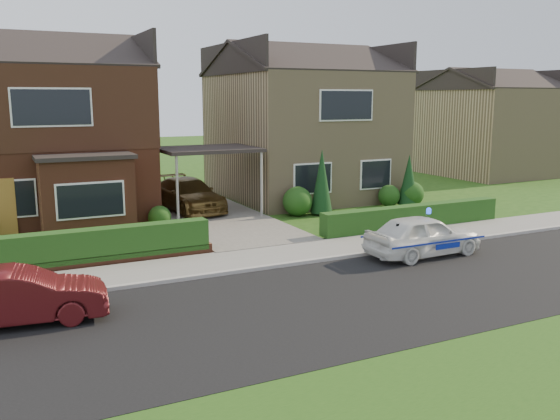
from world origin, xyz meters
TOP-DOWN VIEW (x-y plane):
  - ground at (0.00, 0.00)m, footprint 120.00×120.00m
  - road at (0.00, 0.00)m, footprint 60.00×6.00m
  - kerb at (0.00, 3.05)m, footprint 60.00×0.16m
  - sidewalk at (0.00, 4.10)m, footprint 60.00×2.00m
  - grass_verge at (0.00, -5.00)m, footprint 60.00×4.00m
  - driveway at (0.00, 11.00)m, footprint 3.80×12.00m
  - house_left at (-5.78, 13.90)m, footprint 7.50×9.53m
  - house_right at (5.80, 13.99)m, footprint 7.50×8.06m
  - carport_link at (0.00, 10.95)m, footprint 3.80×3.00m
  - dwarf_wall at (-5.80, 5.30)m, footprint 7.70×0.25m
  - hedge_left at (-5.80, 5.45)m, footprint 7.50×0.55m
  - hedge_right at (5.80, 5.35)m, footprint 7.50×0.55m
  - shrub_left_mid at (-4.00, 9.30)m, footprint 1.32×1.32m
  - shrub_left_near at (-2.40, 9.60)m, footprint 0.84×0.84m
  - shrub_right_near at (3.20, 9.40)m, footprint 1.20×1.20m
  - shrub_right_mid at (7.80, 9.50)m, footprint 0.96×0.96m
  - shrub_right_far at (8.80, 9.20)m, footprint 1.08×1.08m
  - conifer_a at (4.20, 9.20)m, footprint 0.90×0.90m
  - conifer_b at (8.60, 9.20)m, footprint 0.90×0.90m
  - neighbour_right at (20.00, 16.00)m, footprint 6.50×7.00m
  - police_car at (3.72, 2.27)m, footprint 3.41×3.75m
  - driveway_car at (-0.56, 11.96)m, footprint 2.35×4.69m
  - street_car at (-7.48, 1.69)m, footprint 1.68×3.70m
  - potted_plant_c at (-4.25, 9.00)m, footprint 0.54×0.54m

SIDE VIEW (x-z plane):
  - ground at x=0.00m, z-range 0.00..0.00m
  - road at x=0.00m, z-range -0.01..0.01m
  - grass_verge at x=0.00m, z-range -0.01..0.01m
  - hedge_left at x=-5.80m, z-range -0.45..0.45m
  - hedge_right at x=5.80m, z-range -0.40..0.40m
  - sidewalk at x=0.00m, z-range 0.00..0.10m
  - kerb at x=0.00m, z-range 0.00..0.12m
  - driveway at x=0.00m, z-range 0.00..0.12m
  - dwarf_wall at x=-5.80m, z-range 0.00..0.36m
  - potted_plant_c at x=-4.25m, z-range 0.00..0.71m
  - shrub_left_near at x=-2.40m, z-range 0.00..0.84m
  - shrub_right_mid at x=7.80m, z-range 0.00..0.96m
  - shrub_right_far at x=8.80m, z-range 0.00..1.08m
  - street_car at x=-7.48m, z-range 0.00..1.18m
  - shrub_right_near at x=3.20m, z-range 0.00..1.20m
  - police_car at x=3.72m, z-range -0.08..1.35m
  - shrub_left_mid at x=-4.00m, z-range 0.00..1.32m
  - driveway_car at x=-0.56m, z-range 0.12..1.43m
  - conifer_b at x=8.60m, z-range 0.00..2.20m
  - conifer_a at x=4.20m, z-range 0.00..2.60m
  - neighbour_right at x=20.00m, z-range 0.00..5.20m
  - carport_link at x=0.00m, z-range 1.27..4.04m
  - house_right at x=5.80m, z-range 0.04..7.29m
  - house_left at x=-5.78m, z-range 0.19..7.44m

